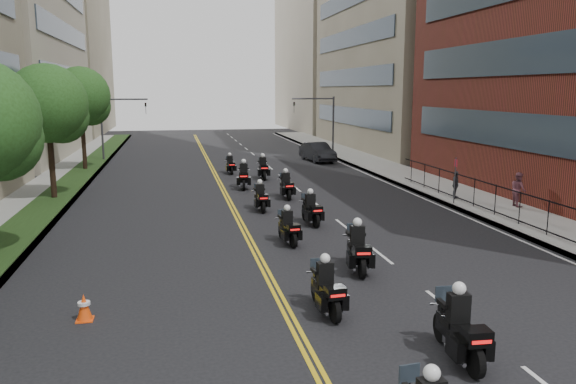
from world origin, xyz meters
name	(u,v)px	position (x,y,z in m)	size (l,w,h in m)	color
sidewalk_right	(425,183)	(12.00, 25.00, 0.07)	(4.00, 90.00, 0.15)	gray
sidewalk_left	(44,196)	(-12.00, 25.00, 0.07)	(4.00, 90.00, 0.15)	gray
grass_strip	(58,194)	(-11.20, 25.00, 0.17)	(2.00, 90.00, 0.04)	#1B3312
building_right_tan	(419,5)	(21.48, 48.00, 15.00)	(15.11, 28.00, 30.00)	#796F59
building_right_far	(338,46)	(21.50, 78.00, 13.00)	(15.00, 28.00, 26.00)	#A09881
building_left_far	(43,41)	(-22.00, 78.00, 13.00)	(16.00, 28.00, 26.00)	#796F59
iron_fence	(533,212)	(11.00, 12.00, 0.90)	(0.05, 28.00, 1.50)	black
street_trees	(27,114)	(-11.05, 18.61, 5.13)	(4.40, 38.40, 7.98)	black
traffic_signal_right	(323,117)	(9.54, 42.00, 3.70)	(4.09, 0.20, 5.60)	#3F3F44
traffic_signal_left	(113,119)	(-9.54, 42.00, 3.70)	(4.09, 0.20, 5.60)	#3F3F44
motorcycle_1	(460,330)	(1.91, 1.69, 0.74)	(0.63, 2.53, 1.87)	black
motorcycle_2	(326,290)	(-0.37, 5.05, 0.67)	(0.58, 2.31, 1.71)	black
motorcycle_3	(358,250)	(1.69, 8.43, 0.74)	(0.76, 2.53, 1.87)	black
motorcycle_4	(288,229)	(0.04, 12.38, 0.64)	(0.62, 2.18, 1.61)	black
motorcycle_5	(311,210)	(1.77, 15.46, 0.67)	(0.62, 2.28, 1.68)	black
motorcycle_6	(260,198)	(-0.08, 18.96, 0.64)	(0.52, 2.21, 1.63)	black
motorcycle_7	(286,187)	(1.89, 21.98, 0.69)	(0.54, 2.36, 1.74)	black
motorcycle_8	(244,177)	(-0.10, 25.74, 0.74)	(0.76, 2.55, 1.88)	black
motorcycle_9	(263,169)	(1.71, 29.33, 0.71)	(0.59, 2.45, 1.81)	black
motorcycle_10	(230,165)	(-0.31, 32.31, 0.62)	(0.53, 2.13, 1.57)	black
parked_sedan	(317,152)	(8.00, 38.22, 0.82)	(1.74, 5.00, 1.65)	black
pedestrian_b	(518,189)	(13.31, 16.59, 1.05)	(0.88, 0.68, 1.81)	#7E4551
pedestrian_c	(456,185)	(11.20, 19.36, 0.92)	(0.90, 0.38, 1.54)	#3E4045
traffic_cone	(84,307)	(-7.00, 5.88, 0.37)	(0.45, 0.45, 0.76)	#FC4A0D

